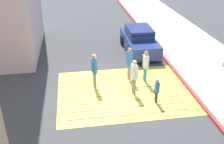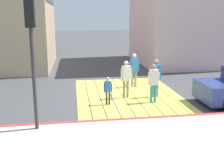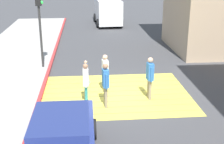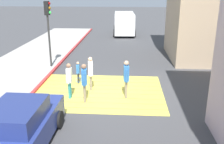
{
  "view_description": "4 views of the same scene",
  "coord_description": "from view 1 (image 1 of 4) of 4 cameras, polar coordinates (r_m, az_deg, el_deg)",
  "views": [
    {
      "loc": [
        2.28,
        10.86,
        6.81
      ],
      "look_at": [
        0.53,
        -0.34,
        0.95
      ],
      "focal_mm": 42.26,
      "sensor_mm": 36.0,
      "label": 1
    },
    {
      "loc": [
        -11.83,
        2.55,
        3.73
      ],
      "look_at": [
        -0.36,
        0.82,
        1.24
      ],
      "focal_mm": 41.52,
      "sensor_mm": 36.0,
      "label": 2
    },
    {
      "loc": [
        -1.28,
        -12.61,
        5.42
      ],
      "look_at": [
        -0.09,
        0.88,
        0.72
      ],
      "focal_mm": 50.05,
      "sensor_mm": 36.0,
      "label": 3
    },
    {
      "loc": [
        1.44,
        -11.98,
        5.02
      ],
      "look_at": [
        0.65,
        0.02,
        1.05
      ],
      "focal_mm": 41.1,
      "sensor_mm": 36.0,
      "label": 4
    }
  ],
  "objects": [
    {
      "name": "pedestrian_adult_side",
      "position": [
        13.68,
        3.81,
        2.34
      ],
      "size": [
        0.27,
        0.52,
        1.8
      ],
      "color": "gray",
      "rests_on": "ground"
    },
    {
      "name": "water_bottle",
      "position": [
        16.5,
        22.94,
        1.52
      ],
      "size": [
        0.07,
        0.07,
        0.22
      ],
      "primitive_type": "cylinder",
      "color": "#33A5BF",
      "rests_on": "sidewalk_west"
    },
    {
      "name": "ground_plane",
      "position": [
        13.02,
        2.54,
        -4.25
      ],
      "size": [
        120.0,
        120.0,
        0.0
      ],
      "primitive_type": "plane",
      "color": "#424244"
    },
    {
      "name": "crosswalk_stripes",
      "position": [
        13.02,
        2.54,
        -4.23
      ],
      "size": [
        6.4,
        4.9,
        0.01
      ],
      "color": "#EAD64C",
      "rests_on": "ground"
    },
    {
      "name": "curb_painted",
      "position": [
        13.93,
        15.79,
        -2.79
      ],
      "size": [
        0.16,
        40.0,
        0.13
      ],
      "primitive_type": "cube",
      "color": "#BC3333",
      "rests_on": "ground"
    },
    {
      "name": "pedestrian_adult_trailing",
      "position": [
        12.46,
        4.82,
        -0.5
      ],
      "size": [
        0.28,
        0.51,
        1.75
      ],
      "color": "gray",
      "rests_on": "ground"
    },
    {
      "name": "pedestrian_adult_lead",
      "position": [
        12.89,
        -3.85,
        0.75
      ],
      "size": [
        0.27,
        0.53,
        1.82
      ],
      "color": "gray",
      "rests_on": "ground"
    },
    {
      "name": "car_parked_near_curb",
      "position": [
        17.47,
        5.92,
        6.81
      ],
      "size": [
        2.01,
        4.31,
        1.57
      ],
      "color": "navy",
      "rests_on": "ground"
    },
    {
      "name": "pedestrian_teen_behind",
      "position": [
        13.58,
        7.3,
        1.72
      ],
      "size": [
        0.23,
        0.5,
        1.71
      ],
      "color": "teal",
      "rests_on": "ground"
    },
    {
      "name": "pedestrian_child_with_racket",
      "position": [
        12.05,
        9.65,
        -3.7
      ],
      "size": [
        0.28,
        0.38,
        1.22
      ],
      "color": "#333338",
      "rests_on": "ground"
    }
  ]
}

